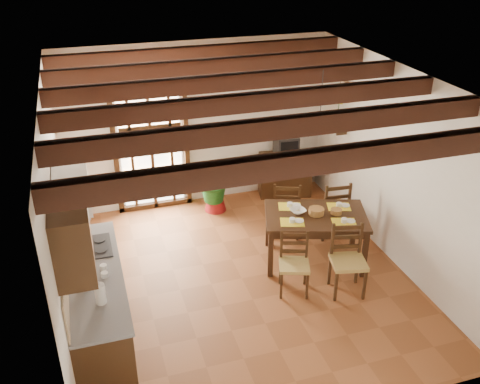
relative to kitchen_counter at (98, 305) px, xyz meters
name	(u,v)px	position (x,y,z in m)	size (l,w,h in m)	color
ground_plane	(242,278)	(1.96, 0.60, -0.47)	(5.00, 5.00, 0.00)	brown
room_shell	(242,160)	(1.96, 0.60, 1.34)	(4.52, 5.02, 2.81)	silver
ceiling_beams	(242,91)	(1.96, 0.60, 2.22)	(4.50, 4.34, 0.20)	black
french_door	(151,144)	(1.16, 3.05, 0.70)	(1.26, 0.11, 2.32)	white
kitchen_counter	(98,305)	(0.00, 0.00, 0.00)	(0.64, 2.25, 1.38)	#321E0F
upper_cabinet	(72,237)	(-0.12, -0.70, 1.38)	(0.35, 0.80, 0.70)	#321E0F
range_hood	(72,190)	(-0.09, 0.55, 1.26)	(0.38, 0.60, 0.54)	white
counter_items	(92,266)	(0.00, 0.09, 0.49)	(0.50, 1.43, 0.25)	black
dining_table	(316,220)	(3.09, 0.72, 0.20)	(1.63, 1.30, 0.77)	#301C0F
chair_near_left	(294,274)	(2.53, 0.14, -0.21)	(0.49, 0.48, 0.85)	tan
chair_near_right	(347,272)	(3.21, -0.08, -0.17)	(0.52, 0.51, 0.96)	tan
chair_far_left	(286,218)	(2.98, 1.52, -0.17)	(0.57, 0.56, 0.95)	tan
chair_far_right	(331,218)	(3.66, 1.30, -0.17)	(0.47, 0.45, 0.96)	tan
table_setting	(316,212)	(3.09, 0.72, 0.34)	(1.03, 0.69, 0.10)	yellow
table_bowl	(298,211)	(2.87, 0.85, 0.32)	(0.22, 0.22, 0.05)	white
sideboard	(285,174)	(3.47, 2.83, -0.09)	(0.91, 0.41, 0.77)	#321E0F
crt_tv	(286,145)	(3.47, 2.82, 0.49)	(0.40, 0.37, 0.33)	black
fuse_box	(282,97)	(3.46, 3.08, 1.28)	(0.25, 0.03, 0.32)	white
plant_pot	(215,204)	(2.12, 2.62, -0.36)	(0.37, 0.37, 0.23)	maroon
potted_plant	(215,180)	(2.12, 2.62, 0.10)	(1.78, 1.52, 1.98)	#144C19
wall_shelf	(337,123)	(4.10, 2.20, 1.04)	(0.20, 0.42, 0.20)	#321E0F
shelf_vase	(338,115)	(4.10, 2.20, 1.18)	(0.15, 0.15, 0.15)	#B2BFB2
shelf_flowers	(339,103)	(4.10, 2.20, 1.38)	(0.14, 0.14, 0.36)	yellow
framed_picture	(345,90)	(4.18, 2.20, 1.58)	(0.03, 0.32, 0.32)	brown
pendant_lamp	(319,124)	(3.09, 0.82, 1.60)	(0.36, 0.36, 0.84)	black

